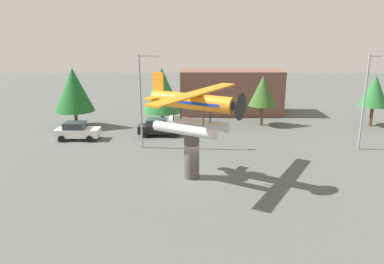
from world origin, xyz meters
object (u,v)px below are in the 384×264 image
display_pedestal (192,155)px  car_near_white (77,131)px  streetlight_primary (143,95)px  streetlight_secondary (367,96)px  storefront_building (231,92)px  car_mid_black (159,127)px  tree_east (162,90)px  tree_center_back (263,91)px  tree_west (74,90)px  floatplane_monument (194,108)px  tree_far_east (375,91)px

display_pedestal → car_near_white: size_ratio=0.83×
streetlight_primary → streetlight_secondary: size_ratio=1.00×
display_pedestal → streetlight_primary: 8.93m
streetlight_secondary → car_near_white: bearing=173.5°
car_near_white → streetlight_secondary: bearing=-6.5°
car_near_white → streetlight_primary: size_ratio=0.50×
display_pedestal → streetlight_primary: (-4.37, 7.14, 3.10)m
storefront_building → streetlight_secondary: bearing=-56.0°
car_mid_black → streetlight_primary: streetlight_primary is taller
tree_east → tree_center_back: size_ratio=1.16×
streetlight_secondary → tree_center_back: 11.54m
car_mid_black → tree_west: size_ratio=0.64×
display_pedestal → tree_east: bearing=102.7°
car_mid_black → streetlight_secondary: size_ratio=0.50×
car_near_white → streetlight_primary: bearing=-20.3°
streetlight_secondary → tree_west: bearing=164.2°
storefront_building → tree_center_back: (2.90, -6.52, 1.16)m
floatplane_monument → storefront_building: 22.73m
tree_center_back → streetlight_primary: bearing=-145.8°
storefront_building → tree_east: (-8.24, -7.71, 1.42)m
display_pedestal → car_near_white: display_pedestal is taller
tree_west → tree_far_east: tree_west is taller
car_mid_black → streetlight_secondary: (18.72, -4.43, 3.97)m
car_near_white → tree_center_back: (19.18, 5.78, 3.06)m
car_near_white → tree_east: 9.84m
streetlight_secondary → tree_east: (-18.55, 7.62, -0.65)m
display_pedestal → tree_west: tree_west is taller
display_pedestal → car_mid_black: bearing=107.0°
car_near_white → tree_east: bearing=29.7°
display_pedestal → tree_center_back: tree_center_back is taller
streetlight_primary → tree_east: streetlight_primary is taller
streetlight_secondary → tree_west: streetlight_secondary is taller
streetlight_secondary → tree_east: bearing=157.7°
tree_far_east → floatplane_monument: bearing=-142.9°
display_pedestal → storefront_building: 22.59m
floatplane_monument → tree_far_east: (20.08, 15.21, -1.20)m
storefront_building → tree_far_east: size_ratio=2.25×
car_near_white → tree_far_east: size_ratio=0.73×
floatplane_monument → tree_east: floatplane_monument is taller
display_pedestal → tree_east: (-3.23, 14.29, 2.45)m
tree_east → tree_far_east: (23.42, 0.85, -0.24)m
storefront_building → tree_center_back: bearing=-66.0°
car_near_white → storefront_building: size_ratio=0.33×
car_near_white → car_mid_black: 8.00m
floatplane_monument → car_mid_black: 12.47m
tree_east → tree_far_east: 23.44m
floatplane_monument → car_near_white: size_ratio=2.27×
streetlight_secondary → streetlight_primary: bearing=178.6°
floatplane_monument → streetlight_secondary: (15.21, 6.74, -0.31)m
car_mid_black → streetlight_primary: size_ratio=0.50×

